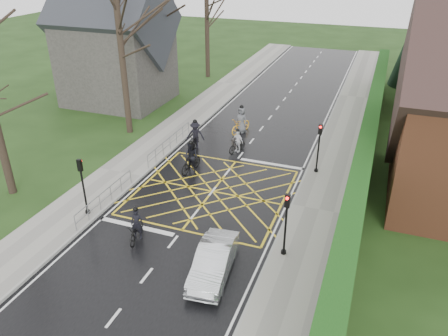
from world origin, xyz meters
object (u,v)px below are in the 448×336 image
Objects in this scene: car at (214,261)px; cyclist_mid at (195,138)px; cyclist_rear at (137,229)px; cyclist_lead at (241,123)px; cyclist_front at (237,143)px; cyclist_back at (191,160)px.

cyclist_mid is at bearing 110.48° from car.
cyclist_lead is (0.46, 14.12, 0.17)m from cyclist_rear.
cyclist_lead is at bearing 124.96° from cyclist_front.
cyclist_rear is 0.82× the size of cyclist_lead.
cyclist_lead is (-0.83, 3.29, 0.13)m from cyclist_front.
cyclist_rear is 10.50m from cyclist_mid.
cyclist_rear is 1.11× the size of cyclist_front.
cyclist_back is 0.94× the size of cyclist_mid.
cyclist_mid is at bearing 85.97° from cyclist_rear.
cyclist_rear reaches higher than cyclist_front.
cyclist_rear is 0.47× the size of car.
cyclist_rear is 0.83× the size of cyclist_mid.
cyclist_lead is at bearing 75.50° from cyclist_rear.
car is (4.30, -1.04, 0.09)m from cyclist_rear.
cyclist_back reaches higher than car.
cyclist_mid is (-1.57, 10.38, 0.20)m from cyclist_rear.
cyclist_mid reaches higher than cyclist_front.
cyclist_front is 0.43× the size of car.
cyclist_rear is at bearing -76.05° from cyclist_front.
cyclist_lead is at bearing 97.47° from car.
cyclist_front is at bearing 74.27° from cyclist_back.
cyclist_back is at bearing -85.56° from cyclist_mid.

